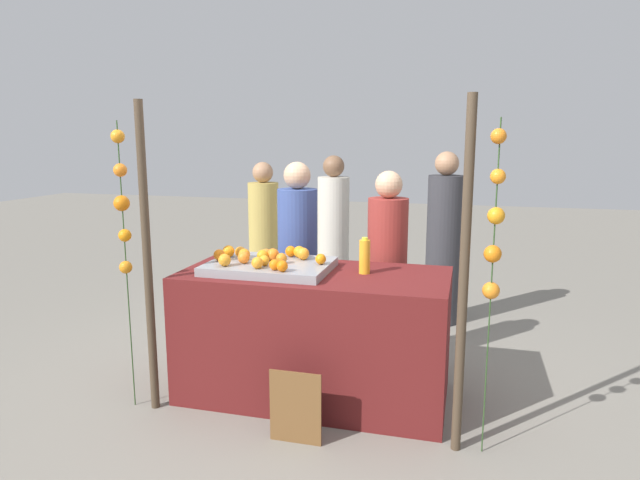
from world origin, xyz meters
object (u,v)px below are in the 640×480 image
object	(u,v)px
orange_0	(275,265)
chalkboard_sign	(296,408)
juice_bottle	(365,256)
orange_1	(263,256)
stall_counter	(314,334)
vendor_left	(298,267)
vendor_right	(387,277)

from	to	relation	value
orange_0	chalkboard_sign	distance (m)	0.91
juice_bottle	chalkboard_sign	xyz separation A→B (m)	(-0.28, -0.70, -0.80)
orange_0	orange_1	distance (m)	0.28
stall_counter	vendor_left	xyz separation A→B (m)	(-0.34, 0.70, 0.31)
vendor_left	vendor_right	bearing A→B (deg)	-2.22
orange_1	chalkboard_sign	world-z (taller)	orange_1
vendor_right	chalkboard_sign	bearing A→B (deg)	-104.78
orange_0	vendor_left	distance (m)	0.98
stall_counter	chalkboard_sign	world-z (taller)	stall_counter
orange_0	orange_1	xyz separation A→B (m)	(-0.17, 0.23, 0.00)
stall_counter	orange_1	distance (m)	0.67
chalkboard_sign	vendor_left	world-z (taller)	vendor_left
orange_0	vendor_left	world-z (taller)	vendor_left
orange_0	chalkboard_sign	bearing A→B (deg)	-56.35
orange_1	vendor_left	bearing A→B (deg)	87.41
stall_counter	chalkboard_sign	size ratio (longest dim) A/B	3.95
orange_1	vendor_left	distance (m)	0.76
stall_counter	juice_bottle	bearing A→B (deg)	9.87
orange_0	chalkboard_sign	size ratio (longest dim) A/B	0.16
stall_counter	orange_1	xyz separation A→B (m)	(-0.37, -0.02, 0.55)
orange_1	vendor_right	size ratio (longest dim) A/B	0.05
orange_1	vendor_left	world-z (taller)	vendor_left
chalkboard_sign	orange_0	bearing A→B (deg)	123.65
juice_bottle	vendor_left	size ratio (longest dim) A/B	0.15
orange_1	chalkboard_sign	size ratio (longest dim) A/B	0.18
juice_bottle	vendor_right	xyz separation A→B (m)	(0.07, 0.61, -0.29)
vendor_left	vendor_right	distance (m)	0.75
juice_bottle	chalkboard_sign	size ratio (longest dim) A/B	0.54
vendor_right	orange_0	bearing A→B (deg)	-123.74
orange_0	vendor_right	size ratio (longest dim) A/B	0.05
chalkboard_sign	vendor_left	bearing A→B (deg)	106.66
chalkboard_sign	vendor_left	distance (m)	1.50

